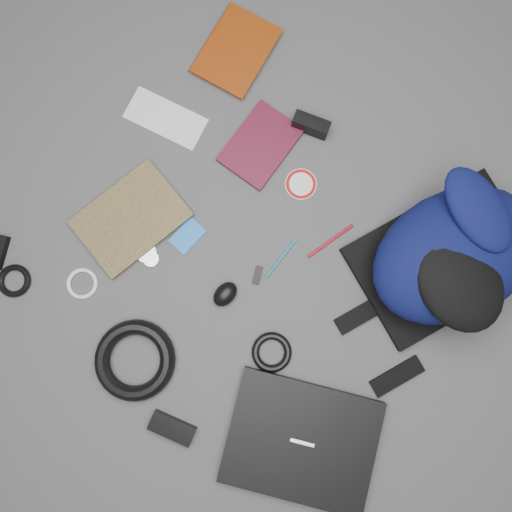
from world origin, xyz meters
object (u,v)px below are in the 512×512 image
Objects in this scene: textbook_red at (209,37)px; compact_camera at (311,125)px; laptop at (302,441)px; power_brick at (172,428)px; mouse at (225,294)px; backpack at (455,255)px; dvd_case at (260,145)px; comic_book at (108,190)px.

textbook_red is 2.32× the size of compact_camera.
laptop is at bearing -47.73° from textbook_red.
compact_camera is 0.89m from power_brick.
mouse is at bearing 132.19° from laptop.
textbook_red is (-0.89, 0.12, -0.09)m from backpack.
backpack reaches higher than power_brick.
mouse reaches higher than laptop.
textbook_red is at bearing 150.57° from dvd_case.
comic_book is at bearing 142.59° from laptop.
mouse is at bearing 92.05° from power_brick.
power_brick is (0.53, -0.39, 0.00)m from comic_book.
laptop reaches higher than comic_book.
backpack is 0.90m from textbook_red.
mouse is 0.37m from power_brick.
compact_camera is at bearing -13.71° from textbook_red.
laptop is 0.43m from mouse.
compact_camera is 1.38× the size of mouse.
comic_book is at bearing -141.04° from compact_camera.
laptop is 0.34m from power_brick.
mouse is (0.43, -0.03, 0.01)m from comic_book.
backpack reaches higher than comic_book.
comic_book is (-0.84, -0.40, -0.09)m from backpack.
power_brick is (0.19, -0.87, -0.01)m from compact_camera.
laptop is 1.34× the size of comic_book.
dvd_case is 0.15m from compact_camera.
power_brick reaches higher than comic_book.
comic_book is at bearing 179.94° from mouse.
compact_camera is at bearing 55.76° from dvd_case.
mouse reaches higher than comic_book.
textbook_red is 0.84× the size of comic_book.
mouse reaches higher than textbook_red.
backpack is 4.19× the size of power_brick.
backpack is at bearing -25.17° from compact_camera.
mouse is at bearing -109.82° from backpack.
mouse reaches higher than power_brick.
backpack reaches higher than laptop.
backpack is 6.68× the size of mouse.
mouse is at bearing 9.27° from comic_book.
power_brick is at bearing -64.95° from textbook_red.
textbook_red is 3.18× the size of mouse.
backpack is at bearing 2.96° from dvd_case.
textbook_red is 1.11× the size of dvd_case.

